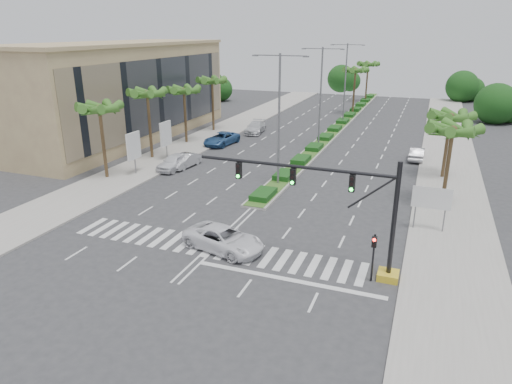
% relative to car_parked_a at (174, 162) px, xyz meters
% --- Properties ---
extents(ground, '(160.00, 160.00, 0.00)m').
position_rel_car_parked_a_xyz_m(ground, '(11.80, -15.04, -0.82)').
color(ground, '#333335').
rests_on(ground, ground).
extents(footpath_right, '(6.00, 120.00, 0.15)m').
position_rel_car_parked_a_xyz_m(footpath_right, '(27.00, 4.96, -0.74)').
color(footpath_right, gray).
rests_on(footpath_right, ground).
extents(footpath_left, '(6.00, 120.00, 0.15)m').
position_rel_car_parked_a_xyz_m(footpath_left, '(-3.40, 4.96, -0.74)').
color(footpath_left, gray).
rests_on(footpath_left, ground).
extents(median, '(2.20, 75.00, 0.20)m').
position_rel_car_parked_a_xyz_m(median, '(11.80, 29.96, -0.72)').
color(median, gray).
rests_on(median, ground).
extents(median_grass, '(1.80, 75.00, 0.04)m').
position_rel_car_parked_a_xyz_m(median_grass, '(11.80, 29.96, -0.60)').
color(median_grass, '#2F591E').
rests_on(median_grass, median).
extents(building, '(12.00, 36.00, 12.00)m').
position_rel_car_parked_a_xyz_m(building, '(-14.20, 10.96, 5.18)').
color(building, tan).
rests_on(building, ground).
extents(signal_gantry, '(12.60, 1.20, 7.20)m').
position_rel_car_parked_a_xyz_m(signal_gantry, '(21.07, -15.04, 2.64)').
color(signal_gantry, gold).
rests_on(signal_gantry, ground).
extents(pedestrian_signal, '(0.28, 0.36, 3.00)m').
position_rel_car_parked_a_xyz_m(pedestrian_signal, '(22.40, -15.71, 1.23)').
color(pedestrian_signal, black).
rests_on(pedestrian_signal, ground).
extents(direction_sign, '(2.70, 0.11, 3.40)m').
position_rel_car_parked_a_xyz_m(direction_sign, '(25.30, -7.04, 1.64)').
color(direction_sign, slate).
rests_on(direction_sign, ground).
extents(billboard_near, '(0.18, 2.10, 4.35)m').
position_rel_car_parked_a_xyz_m(billboard_near, '(-2.70, -3.04, 2.15)').
color(billboard_near, slate).
rests_on(billboard_near, ground).
extents(billboard_far, '(0.18, 2.10, 4.35)m').
position_rel_car_parked_a_xyz_m(billboard_far, '(-2.70, 2.96, 2.15)').
color(billboard_far, slate).
rests_on(billboard_far, ground).
extents(palm_left_near, '(4.57, 4.68, 7.55)m').
position_rel_car_parked_a_xyz_m(palm_left_near, '(-4.70, -5.04, 5.87)').
color(palm_left_near, brown).
rests_on(palm_left_near, ground).
extents(palm_left_mid, '(4.57, 4.68, 7.95)m').
position_rel_car_parked_a_xyz_m(palm_left_mid, '(-4.70, 2.96, 6.26)').
color(palm_left_mid, brown).
rests_on(palm_left_mid, ground).
extents(palm_left_far, '(4.57, 4.68, 7.35)m').
position_rel_car_parked_a_xyz_m(palm_left_far, '(-4.70, 10.96, 5.68)').
color(palm_left_far, brown).
rests_on(palm_left_far, ground).
extents(palm_left_end, '(4.57, 4.68, 7.75)m').
position_rel_car_parked_a_xyz_m(palm_left_end, '(-4.70, 18.96, 6.07)').
color(palm_left_end, brown).
rests_on(palm_left_end, ground).
extents(palm_right_near, '(4.57, 4.68, 7.05)m').
position_rel_car_parked_a_xyz_m(palm_right_near, '(26.30, -1.04, 5.39)').
color(palm_right_near, brown).
rests_on(palm_right_near, ground).
extents(palm_right_far, '(4.57, 4.68, 6.75)m').
position_rel_car_parked_a_xyz_m(palm_right_far, '(26.30, 6.96, 5.10)').
color(palm_right_far, brown).
rests_on(palm_right_far, ground).
extents(palm_median_a, '(4.57, 4.68, 8.05)m').
position_rel_car_parked_a_xyz_m(palm_median_a, '(11.80, 39.96, 6.36)').
color(palm_median_a, brown).
rests_on(palm_median_a, ground).
extents(palm_median_b, '(4.57, 4.68, 8.05)m').
position_rel_car_parked_a_xyz_m(palm_median_b, '(11.80, 54.96, 6.36)').
color(palm_median_b, brown).
rests_on(palm_median_b, ground).
extents(streetlight_near, '(5.10, 0.25, 12.00)m').
position_rel_car_parked_a_xyz_m(streetlight_near, '(11.80, -1.04, 5.99)').
color(streetlight_near, slate).
rests_on(streetlight_near, ground).
extents(streetlight_mid, '(5.10, 0.25, 12.00)m').
position_rel_car_parked_a_xyz_m(streetlight_mid, '(11.80, 14.96, 5.99)').
color(streetlight_mid, slate).
rests_on(streetlight_mid, ground).
extents(streetlight_far, '(5.10, 0.25, 12.00)m').
position_rel_car_parked_a_xyz_m(streetlight_far, '(11.80, 30.96, 5.99)').
color(streetlight_far, slate).
rests_on(streetlight_far, ground).
extents(car_parked_a, '(2.18, 4.89, 1.63)m').
position_rel_car_parked_a_xyz_m(car_parked_a, '(0.00, 0.00, 0.00)').
color(car_parked_a, white).
rests_on(car_parked_a, ground).
extents(car_parked_b, '(1.95, 4.43, 1.42)m').
position_rel_car_parked_a_xyz_m(car_parked_b, '(0.62, 1.18, -0.11)').
color(car_parked_b, silver).
rests_on(car_parked_b, ground).
extents(car_parked_c, '(3.32, 5.96, 1.58)m').
position_rel_car_parked_a_xyz_m(car_parked_c, '(0.00, 11.66, -0.03)').
color(car_parked_c, '#2E578E').
rests_on(car_parked_c, ground).
extents(car_parked_d, '(2.85, 5.66, 1.58)m').
position_rel_car_parked_a_xyz_m(car_parked_d, '(1.48, 19.83, -0.03)').
color(car_parked_d, silver).
rests_on(car_parked_d, ground).
extents(car_crossing, '(6.13, 3.91, 1.57)m').
position_rel_car_parked_a_xyz_m(car_crossing, '(12.64, -15.04, -0.03)').
color(car_crossing, white).
rests_on(car_crossing, ground).
extents(car_right, '(1.63, 4.48, 1.47)m').
position_rel_car_parked_a_xyz_m(car_right, '(23.60, 13.02, -0.08)').
color(car_right, '#A5A4A9').
rests_on(car_right, ground).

